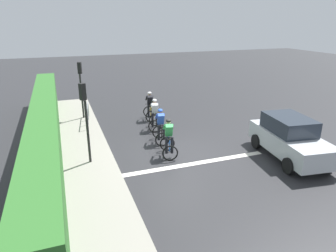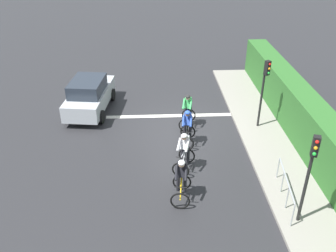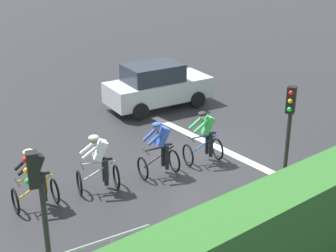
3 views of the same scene
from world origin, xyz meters
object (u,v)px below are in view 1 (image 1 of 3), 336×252
Objects in this scene: cyclist_lead at (150,107)px; pedestrian_railing_kerbside at (88,112)px; traffic_light_near_crossing at (85,112)px; car_silver at (290,138)px; traffic_light_far_junction at (81,82)px; cyclist_fourth at (169,139)px; cyclist_mid at (161,127)px; cyclist_second at (155,115)px.

cyclist_lead is 3.54m from pedestrian_railing_kerbside.
traffic_light_near_crossing reaches higher than cyclist_lead.
traffic_light_far_junction is at bearing 132.65° from car_silver.
cyclist_lead is 0.50× the size of traffic_light_near_crossing.
car_silver is 1.69× the size of pedestrian_railing_kerbside.
pedestrian_railing_kerbside is at bearing 135.89° from car_silver.
cyclist_fourth is 0.50× the size of traffic_light_near_crossing.
pedestrian_railing_kerbside is at bearing 117.03° from cyclist_fourth.
cyclist_lead reaches higher than pedestrian_railing_kerbside.
cyclist_mid is 1.00× the size of cyclist_fourth.
cyclist_mid is 4.94m from pedestrian_railing_kerbside.
cyclist_lead is 0.50× the size of traffic_light_far_junction.
traffic_light_near_crossing is (-3.48, -1.18, 1.43)m from cyclist_mid.
cyclist_mid is (-0.29, -1.84, 0.00)m from cyclist_second.
cyclist_fourth is at bearing -62.97° from pedestrian_railing_kerbside.
cyclist_second and cyclist_fourth have the same top height.
cyclist_fourth is (-0.16, -1.56, 0.00)m from cyclist_mid.
car_silver is at bearing -59.68° from cyclist_lead.
cyclist_fourth is 3.63m from traffic_light_near_crossing.
cyclist_second is 1.00× the size of cyclist_mid.
traffic_light_far_junction is 1.81m from pedestrian_railing_kerbside.
cyclist_mid is 3.94m from traffic_light_near_crossing.
cyclist_mid is 6.04m from traffic_light_far_junction.
car_silver reaches higher than pedestrian_railing_kerbside.
cyclist_second is 0.50× the size of traffic_light_near_crossing.
cyclist_second is at bearing -32.72° from pedestrian_railing_kerbside.
traffic_light_far_junction is at bearing 122.04° from cyclist_mid.
traffic_light_far_junction reaches higher than pedestrian_railing_kerbside.
traffic_light_near_crossing reaches higher than cyclist_second.
cyclist_mid is 0.66× the size of pedestrian_railing_kerbside.
pedestrian_railing_kerbside is (-7.58, 7.35, -0.13)m from car_silver.
car_silver is 1.28× the size of traffic_light_near_crossing.
cyclist_mid is at bearing -52.98° from pedestrian_railing_kerbside.
cyclist_lead is 1.00× the size of cyclist_fourth.
traffic_light_far_junction is at bearing 158.61° from cyclist_lead.
traffic_light_near_crossing is at bearing -161.27° from cyclist_mid.
traffic_light_far_junction is at bearing 137.40° from cyclist_second.
cyclist_fourth is (-0.71, -5.11, 0.00)m from cyclist_lead.
traffic_light_near_crossing is (-3.77, -3.02, 1.43)m from cyclist_second.
car_silver is at bearing -47.35° from traffic_light_far_junction.
traffic_light_far_junction is (-3.41, 3.13, 1.43)m from cyclist_second.
car_silver is (4.61, -3.41, 0.08)m from cyclist_mid.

